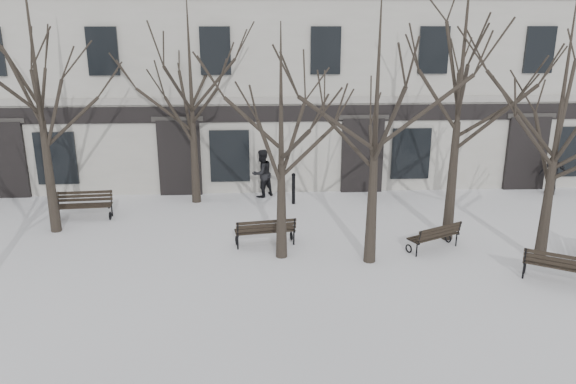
{
  "coord_description": "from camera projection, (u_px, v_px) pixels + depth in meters",
  "views": [
    {
      "loc": [
        -0.53,
        -12.97,
        6.56
      ],
      "look_at": [
        0.35,
        3.0,
        1.57
      ],
      "focal_mm": 35.0,
      "sensor_mm": 36.0,
      "label": 1
    }
  ],
  "objects": [
    {
      "name": "ground",
      "position": [
        281.0,
        286.0,
        14.34
      ],
      "size": [
        100.0,
        100.0,
        0.0
      ],
      "primitive_type": "plane",
      "color": "white",
      "rests_on": "ground"
    },
    {
      "name": "building",
      "position": [
        268.0,
        42.0,
        25.05
      ],
      "size": [
        40.4,
        10.2,
        11.4
      ],
      "color": "#B9B6AB",
      "rests_on": "ground"
    },
    {
      "name": "tree_1",
      "position": [
        281.0,
        116.0,
        14.88
      ],
      "size": [
        4.53,
        4.53,
        6.47
      ],
      "color": "black",
      "rests_on": "ground"
    },
    {
      "name": "tree_2",
      "position": [
        377.0,
        101.0,
        14.43
      ],
      "size": [
        5.05,
        5.05,
        7.21
      ],
      "color": "black",
      "rests_on": "ground"
    },
    {
      "name": "tree_3",
      "position": [
        562.0,
        104.0,
        14.48
      ],
      "size": [
        4.96,
        4.96,
        7.08
      ],
      "color": "black",
      "rests_on": "ground"
    },
    {
      "name": "tree_4",
      "position": [
        34.0,
        61.0,
        16.41
      ],
      "size": [
        5.97,
        5.97,
        8.53
      ],
      "color": "black",
      "rests_on": "ground"
    },
    {
      "name": "tree_5",
      "position": [
        190.0,
        76.0,
        19.49
      ],
      "size": [
        5.17,
        5.17,
        7.39
      ],
      "color": "black",
      "rests_on": "ground"
    },
    {
      "name": "tree_6",
      "position": [
        463.0,
        59.0,
        15.76
      ],
      "size": [
        6.09,
        6.09,
        8.7
      ],
      "color": "black",
      "rests_on": "ground"
    },
    {
      "name": "bench_1",
      "position": [
        265.0,
        230.0,
        16.71
      ],
      "size": [
        1.86,
        0.91,
        0.9
      ],
      "rotation": [
        0.0,
        0.0,
        3.29
      ],
      "color": "black",
      "rests_on": "ground"
    },
    {
      "name": "bench_2",
      "position": [
        561.0,
        266.0,
        14.3
      ],
      "size": [
        1.86,
        1.48,
        0.91
      ],
      "rotation": [
        0.0,
        0.0,
        2.6
      ],
      "color": "black",
      "rests_on": "ground"
    },
    {
      "name": "bench_3",
      "position": [
        84.0,
        204.0,
        18.97
      ],
      "size": [
        1.88,
        0.79,
        0.93
      ],
      "rotation": [
        0.0,
        0.0,
        0.07
      ],
      "color": "black",
      "rests_on": "ground"
    },
    {
      "name": "bench_4",
      "position": [
        435.0,
        236.0,
        16.4
      ],
      "size": [
        1.72,
        1.26,
        0.83
      ],
      "rotation": [
        0.0,
        0.0,
        3.61
      ],
      "color": "black",
      "rests_on": "ground"
    },
    {
      "name": "bollard_a",
      "position": [
        294.0,
        187.0,
        20.45
      ],
      "size": [
        0.15,
        0.15,
        1.17
      ],
      "color": "black",
      "rests_on": "ground"
    },
    {
      "name": "bollard_b",
      "position": [
        375.0,
        187.0,
        20.62
      ],
      "size": [
        0.14,
        0.14,
        1.09
      ],
      "color": "black",
      "rests_on": "ground"
    },
    {
      "name": "pedestrian_b",
      "position": [
        262.0,
        196.0,
        21.48
      ],
      "size": [
        1.13,
        1.1,
        1.83
      ],
      "primitive_type": "imported",
      "rotation": [
        0.0,
        0.0,
        3.84
      ],
      "color": "black",
      "rests_on": "ground"
    },
    {
      "name": "pedestrian_c",
      "position": [
        550.0,
        194.0,
        21.72
      ],
      "size": [
        1.04,
        0.61,
        1.66
      ],
      "primitive_type": "imported",
      "rotation": [
        0.0,
        0.0,
        2.92
      ],
      "color": "black",
      "rests_on": "ground"
    }
  ]
}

